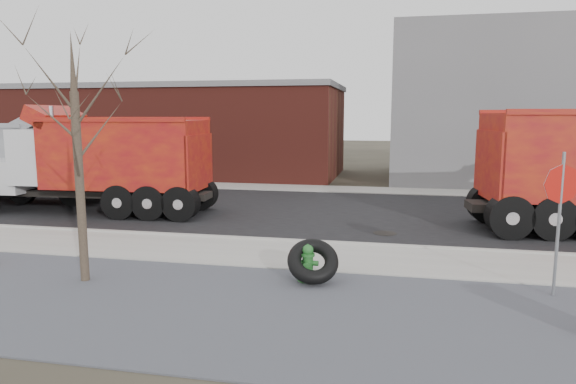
% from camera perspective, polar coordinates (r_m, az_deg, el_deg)
% --- Properties ---
extents(ground, '(120.00, 120.00, 0.00)m').
position_cam_1_polar(ground, '(12.98, -3.03, -7.23)').
color(ground, '#383328').
rests_on(ground, ground).
extents(gravel_verge, '(60.00, 5.00, 0.03)m').
position_cam_1_polar(gravel_verge, '(9.80, -8.36, -12.55)').
color(gravel_verge, slate).
rests_on(gravel_verge, ground).
extents(sidewalk, '(60.00, 2.50, 0.06)m').
position_cam_1_polar(sidewalk, '(13.21, -2.76, -6.82)').
color(sidewalk, '#9E9B93').
rests_on(sidewalk, ground).
extents(curb, '(60.00, 0.15, 0.11)m').
position_cam_1_polar(curb, '(14.42, -1.46, -5.38)').
color(curb, '#9E9B93').
rests_on(curb, ground).
extents(road, '(60.00, 9.40, 0.02)m').
position_cam_1_polar(road, '(18.98, 1.80, -2.13)').
color(road, black).
rests_on(road, ground).
extents(far_sidewalk, '(60.00, 2.00, 0.06)m').
position_cam_1_polar(far_sidewalk, '(24.54, 4.10, 0.34)').
color(far_sidewalk, '#9E9B93').
rests_on(far_sidewalk, ground).
extents(building_grey, '(12.00, 10.00, 8.00)m').
position_cam_1_polar(building_grey, '(30.63, 22.91, 8.78)').
color(building_grey, slate).
rests_on(building_grey, ground).
extents(building_brick, '(20.20, 8.20, 5.30)m').
position_cam_1_polar(building_brick, '(31.94, -12.79, 6.79)').
color(building_brick, maroon).
rests_on(building_brick, ground).
extents(bare_tree, '(3.20, 3.20, 5.20)m').
position_cam_1_polar(bare_tree, '(11.43, -22.48, 6.74)').
color(bare_tree, '#382D23').
rests_on(bare_tree, ground).
extents(fire_hydrant, '(0.46, 0.45, 0.82)m').
position_cam_1_polar(fire_hydrant, '(11.02, 2.20, -8.08)').
color(fire_hydrant, '#2C7635').
rests_on(fire_hydrant, ground).
extents(truck_tire, '(1.31, 1.25, 0.95)m').
position_cam_1_polar(truck_tire, '(10.92, 2.79, -7.68)').
color(truck_tire, black).
rests_on(truck_tire, ground).
extents(stop_sign, '(0.72, 0.33, 2.84)m').
position_cam_1_polar(stop_sign, '(11.05, 28.03, -0.76)').
color(stop_sign, gray).
rests_on(stop_sign, ground).
extents(dump_truck_red_b, '(9.14, 2.98, 3.81)m').
position_cam_1_polar(dump_truck_red_b, '(19.75, -20.55, 3.40)').
color(dump_truck_red_b, black).
rests_on(dump_truck_red_b, ground).
extents(dump_truck_grey, '(7.86, 3.14, 3.50)m').
position_cam_1_polar(dump_truck_grey, '(24.03, -28.84, 3.34)').
color(dump_truck_grey, black).
rests_on(dump_truck_grey, ground).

